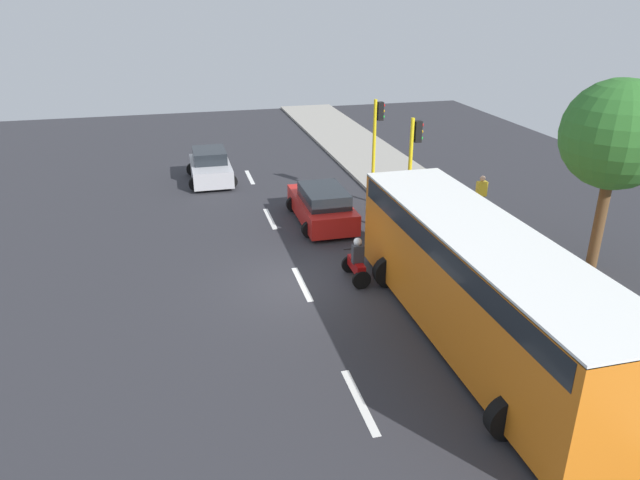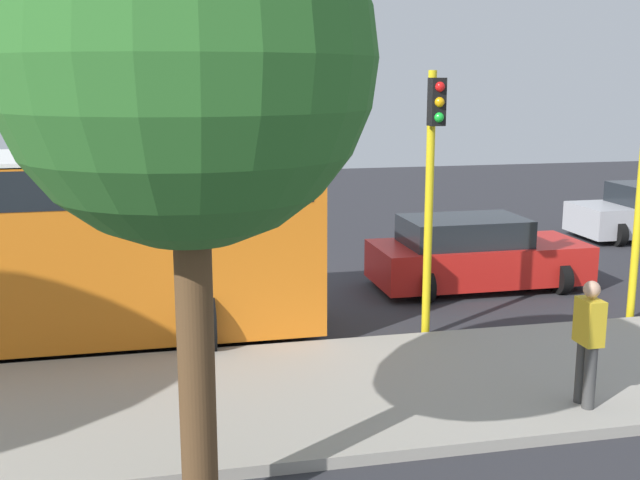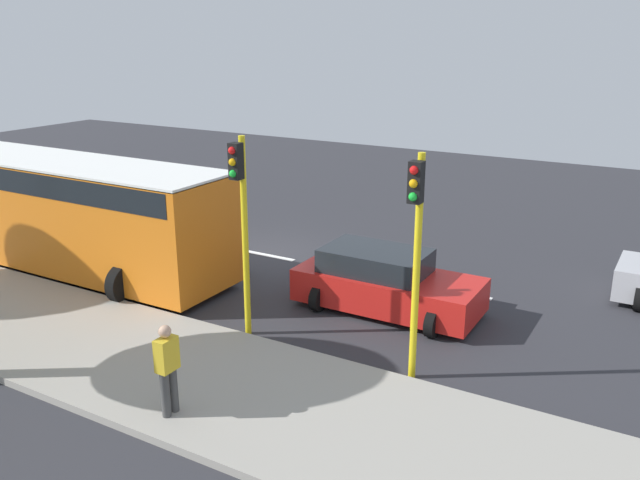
{
  "view_description": "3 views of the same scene",
  "coord_description": "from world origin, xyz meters",
  "px_view_note": "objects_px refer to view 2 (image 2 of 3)",
  "views": [
    {
      "loc": [
        -3.56,
        -16.29,
        8.65
      ],
      "look_at": [
        0.87,
        1.08,
        1.0
      ],
      "focal_mm": 32.87,
      "sensor_mm": 36.0,
      "label": 1
    },
    {
      "loc": [
        16.97,
        -1.64,
        4.39
      ],
      "look_at": [
        2.37,
        1.64,
        1.27
      ],
      "focal_mm": 43.98,
      "sensor_mm": 36.0,
      "label": 2
    },
    {
      "loc": [
        15.82,
        11.24,
        6.58
      ],
      "look_at": [
        1.56,
        3.01,
        1.36
      ],
      "focal_mm": 37.25,
      "sensor_mm": 36.0,
      "label": 3
    }
  ],
  "objects_px": {
    "motorcycle": "(223,269)",
    "car_red": "(475,255)",
    "street_tree_north": "(186,61)",
    "traffic_light_midblock": "(432,168)",
    "pedestrian_by_tree": "(588,339)"
  },
  "relations": [
    {
      "from": "motorcycle",
      "to": "street_tree_north",
      "type": "bearing_deg",
      "value": -7.42
    },
    {
      "from": "car_red",
      "to": "traffic_light_midblock",
      "type": "distance_m",
      "value": 4.2
    },
    {
      "from": "motorcycle",
      "to": "street_tree_north",
      "type": "relative_size",
      "value": 0.24
    },
    {
      "from": "car_red",
      "to": "pedestrian_by_tree",
      "type": "distance_m",
      "value": 6.45
    },
    {
      "from": "street_tree_north",
      "to": "motorcycle",
      "type": "bearing_deg",
      "value": 172.58
    },
    {
      "from": "traffic_light_midblock",
      "to": "street_tree_north",
      "type": "xyz_separation_m",
      "value": [
        4.9,
        -4.21,
        1.6
      ]
    },
    {
      "from": "car_red",
      "to": "street_tree_north",
      "type": "bearing_deg",
      "value": -39.14
    },
    {
      "from": "traffic_light_midblock",
      "to": "pedestrian_by_tree",
      "type": "bearing_deg",
      "value": 14.6
    },
    {
      "from": "car_red",
      "to": "motorcycle",
      "type": "bearing_deg",
      "value": -92.5
    },
    {
      "from": "motorcycle",
      "to": "pedestrian_by_tree",
      "type": "xyz_separation_m",
      "value": [
        6.56,
        4.07,
        0.42
      ]
    },
    {
      "from": "traffic_light_midblock",
      "to": "motorcycle",
      "type": "bearing_deg",
      "value": -134.37
    },
    {
      "from": "motorcycle",
      "to": "traffic_light_midblock",
      "type": "height_order",
      "value": "traffic_light_midblock"
    },
    {
      "from": "car_red",
      "to": "street_tree_north",
      "type": "height_order",
      "value": "street_tree_north"
    },
    {
      "from": "car_red",
      "to": "traffic_light_midblock",
      "type": "height_order",
      "value": "traffic_light_midblock"
    },
    {
      "from": "motorcycle",
      "to": "car_red",
      "type": "bearing_deg",
      "value": 87.5
    }
  ]
}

